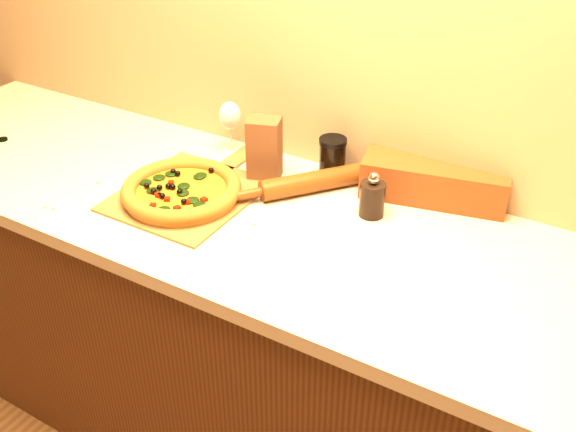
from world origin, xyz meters
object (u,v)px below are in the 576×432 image
object	(u,v)px
pepper_grinder	(372,198)
pizza_peel	(191,192)
rolling_pin	(312,182)
wine_glass	(230,117)
dark_jar	(332,159)
pizza	(182,190)

from	to	relation	value
pepper_grinder	pizza_peel	bearing A→B (deg)	-162.17
pizza_peel	rolling_pin	size ratio (longest dim) A/B	1.48
rolling_pin	pizza_peel	bearing A→B (deg)	-147.44
rolling_pin	wine_glass	distance (m)	0.34
rolling_pin	dark_jar	xyz separation A→B (m)	(0.01, 0.09, 0.03)
pizza	rolling_pin	distance (m)	0.35
rolling_pin	dark_jar	world-z (taller)	dark_jar
pizza_peel	pizza	distance (m)	0.04
pizza_peel	wine_glass	bearing A→B (deg)	99.68
pizza	rolling_pin	world-z (taller)	rolling_pin
pizza_peel	pepper_grinder	xyz separation A→B (m)	(0.47, 0.15, 0.05)
pepper_grinder	dark_jar	world-z (taller)	same
wine_glass	dark_jar	world-z (taller)	wine_glass
wine_glass	pepper_grinder	bearing A→B (deg)	-12.20
pizza	wine_glass	bearing A→B (deg)	98.41
pizza_peel	pizza	xyz separation A→B (m)	(0.00, -0.04, 0.02)
pizza	wine_glass	size ratio (longest dim) A/B	1.97
pizza_peel	dark_jar	xyz separation A→B (m)	(0.29, 0.27, 0.06)
pizza_peel	rolling_pin	world-z (taller)	rolling_pin
pepper_grinder	dark_jar	size ratio (longest dim) A/B	1.00
pizza	rolling_pin	xyz separation A→B (m)	(0.28, 0.21, 0.00)
pizza_peel	pepper_grinder	bearing A→B (deg)	17.98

